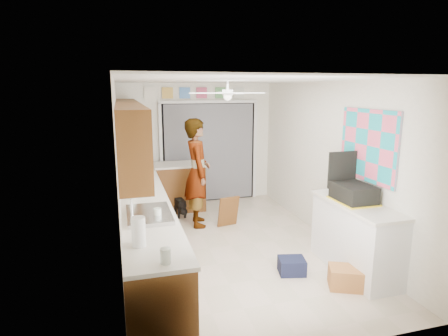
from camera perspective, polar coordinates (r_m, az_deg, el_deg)
floor at (r=5.92m, az=1.06°, el=-11.74°), size 5.00×5.00×0.00m
ceiling at (r=5.42m, az=1.17°, el=13.23°), size 5.00×5.00×0.00m
wall_back at (r=7.93m, az=-4.09°, el=3.74°), size 3.20×0.00×3.20m
wall_front at (r=3.31m, az=13.76°, el=-8.36°), size 3.20×0.00×3.20m
wall_left at (r=5.31m, az=-15.66°, el=-0.77°), size 0.00×5.00×5.00m
wall_right at (r=6.18m, az=15.47°, el=0.99°), size 0.00×5.00×5.00m
left_base_cabinets at (r=5.54m, az=-12.06°, el=-8.68°), size 0.60×4.80×0.90m
left_countertop at (r=5.40m, az=-12.17°, el=-4.00°), size 0.62×4.80×0.04m
upper_cabinets at (r=5.42m, az=-14.30°, el=5.46°), size 0.32×4.00×0.80m
sink_basin at (r=4.44m, az=-11.36°, el=-7.02°), size 0.50×0.76×0.06m
faucet at (r=4.40m, az=-13.89°, el=-6.00°), size 0.03×0.03×0.22m
peninsula_base at (r=7.52m, az=-6.97°, el=-3.00°), size 1.00×0.60×0.90m
peninsula_top at (r=7.41m, az=-7.06°, el=0.51°), size 1.04×0.64×0.04m
back_opening_recess at (r=7.98m, az=-2.26°, el=2.36°), size 2.00×0.06×2.10m
curtain_panel at (r=7.95m, az=-2.19°, el=2.32°), size 1.90×0.03×2.05m
door_trim_left at (r=7.79m, az=-9.54°, el=1.96°), size 0.06×0.04×2.10m
door_trim_right at (r=8.25m, az=4.71°, el=2.64°), size 0.06×0.04×2.10m
door_trim_head at (r=7.85m, az=-2.28°, el=10.05°), size 2.10×0.04×0.06m
header_frame_0 at (r=7.72m, az=-8.61°, el=11.24°), size 0.22×0.02×0.22m
header_frame_1 at (r=7.77m, az=-6.00°, el=11.31°), size 0.22×0.02×0.22m
header_frame_2 at (r=7.84m, az=-3.43°, el=11.36°), size 0.22×0.02×0.22m
header_frame_3 at (r=7.93m, az=-0.54°, el=11.38°), size 0.22×0.02×0.22m
header_frame_4 at (r=8.05m, az=2.26°, el=11.38°), size 0.22×0.02×0.22m
route66_sign at (r=7.69m, az=-11.25°, el=11.14°), size 0.22×0.02×0.26m
right_counter_base at (r=5.30m, az=19.35°, el=-10.09°), size 0.50×1.40×0.90m
right_counter_top at (r=5.14m, az=19.62°, el=-5.24°), size 0.54×1.44×0.04m
abstract_painting at (r=5.29m, az=21.07°, el=3.23°), size 0.03×1.15×0.95m
ceiling_fan at (r=5.61m, az=0.56°, el=11.35°), size 1.14×1.14×0.24m
microwave at (r=7.03m, az=-13.35°, el=1.06°), size 0.42×0.58×0.30m
soap_bottle at (r=5.19m, az=-13.96°, el=-2.66°), size 0.15×0.15×0.32m
jar_a at (r=4.33m, az=-10.08°, el=-6.83°), size 0.10×0.10×0.12m
jar_b at (r=3.26m, az=-8.91°, el=-13.09°), size 0.10×0.10×0.13m
paper_towel_roll at (r=3.60m, az=-12.89°, el=-9.47°), size 0.15×0.15×0.28m
suitcase at (r=5.15m, az=19.15°, el=-3.63°), size 0.41×0.54×0.23m
suitcase_rim at (r=5.17m, az=19.06°, el=-4.80°), size 0.45×0.58×0.02m
suitcase_lid at (r=5.32m, az=17.57°, el=-0.25°), size 0.42×0.03×0.50m
cardboard_box at (r=4.97m, az=18.15°, el=-15.59°), size 0.50×0.45×0.26m
navy_crate at (r=5.15m, az=10.29°, el=-14.46°), size 0.39×0.35×0.21m
cabinet_door_panel at (r=6.59m, az=0.67°, el=-6.64°), size 0.39×0.22×0.55m
man at (r=6.54m, az=-4.08°, el=-0.72°), size 0.51×0.72×1.90m
dog at (r=7.18m, az=-6.73°, el=-5.88°), size 0.26×0.50×0.38m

